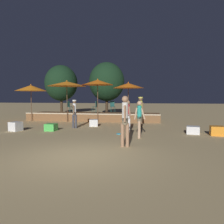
% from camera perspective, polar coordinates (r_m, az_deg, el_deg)
% --- Properties ---
extents(ground_plane, '(120.00, 120.00, 0.00)m').
position_cam_1_polar(ground_plane, '(6.97, -9.18, -11.50)').
color(ground_plane, tan).
extents(wooden_deck, '(10.41, 2.76, 0.63)m').
position_cam_1_polar(wooden_deck, '(17.72, -4.68, -1.20)').
color(wooden_deck, brown).
rests_on(wooden_deck, ground).
extents(patio_umbrella_0, '(2.89, 2.89, 3.11)m').
position_cam_1_polar(patio_umbrella_0, '(16.76, -11.73, 7.23)').
color(patio_umbrella_0, brown).
rests_on(patio_umbrella_0, ground).
extents(patio_umbrella_1, '(2.20, 2.20, 2.92)m').
position_cam_1_polar(patio_umbrella_1, '(15.61, 4.28, 6.88)').
color(patio_umbrella_1, brown).
rests_on(patio_umbrella_1, ground).
extents(patio_umbrella_2, '(2.31, 2.31, 3.20)m').
position_cam_1_polar(patio_umbrella_2, '(16.13, -3.78, 7.72)').
color(patio_umbrella_2, brown).
rests_on(patio_umbrella_2, ground).
extents(patio_umbrella_3, '(2.40, 2.40, 2.85)m').
position_cam_1_polar(patio_umbrella_3, '(18.04, -20.44, 5.87)').
color(patio_umbrella_3, brown).
rests_on(patio_umbrella_3, ground).
extents(cube_seat_0, '(0.65, 0.65, 0.44)m').
position_cam_1_polar(cube_seat_0, '(13.92, -4.88, -2.84)').
color(cube_seat_0, white).
rests_on(cube_seat_0, ground).
extents(cube_seat_1, '(0.58, 0.58, 0.39)m').
position_cam_1_polar(cube_seat_1, '(12.48, -15.62, -3.85)').
color(cube_seat_1, '#4CC651').
rests_on(cube_seat_1, ground).
extents(cube_seat_2, '(0.71, 0.71, 0.39)m').
position_cam_1_polar(cube_seat_2, '(11.74, 20.41, -4.44)').
color(cube_seat_2, white).
rests_on(cube_seat_2, ground).
extents(cube_seat_3, '(0.67, 0.67, 0.50)m').
position_cam_1_polar(cube_seat_3, '(13.06, -23.86, -3.46)').
color(cube_seat_3, white).
rests_on(cube_seat_3, ground).
extents(cube_seat_4, '(0.65, 0.65, 0.45)m').
position_cam_1_polar(cube_seat_4, '(11.71, 25.71, -4.44)').
color(cube_seat_4, orange).
rests_on(cube_seat_4, ground).
extents(person_0, '(0.47, 0.36, 1.87)m').
position_cam_1_polar(person_0, '(13.06, 7.45, 0.51)').
color(person_0, brown).
rests_on(person_0, ground).
extents(person_1, '(0.40, 0.46, 1.67)m').
position_cam_1_polar(person_1, '(11.50, 4.18, -0.83)').
color(person_1, white).
rests_on(person_1, ground).
extents(person_2, '(0.31, 0.55, 1.89)m').
position_cam_1_polar(person_2, '(8.06, 3.42, -1.66)').
color(person_2, '#997051').
rests_on(person_2, ground).
extents(person_3, '(0.53, 0.29, 1.68)m').
position_cam_1_polar(person_3, '(9.92, 7.16, -1.58)').
color(person_3, tan).
rests_on(person_3, ground).
extents(person_4, '(0.29, 0.49, 1.69)m').
position_cam_1_polar(person_4, '(13.21, -9.77, -0.07)').
color(person_4, '#3F3F47').
rests_on(person_4, ground).
extents(bistro_chair_0, '(0.44, 0.43, 0.90)m').
position_cam_1_polar(bistro_chair_0, '(17.78, -11.17, 1.66)').
color(bistro_chair_0, '#1E4C47').
rests_on(bistro_chair_0, wooden_deck).
extents(bistro_chair_1, '(0.45, 0.46, 0.90)m').
position_cam_1_polar(bistro_chair_1, '(17.93, 0.14, 1.75)').
color(bistro_chair_1, '#1E4C47').
rests_on(bistro_chair_1, wooden_deck).
extents(bistro_chair_2, '(0.40, 0.40, 0.90)m').
position_cam_1_polar(bistro_chair_2, '(17.42, -4.34, 1.67)').
color(bistro_chair_2, '#1E4C47').
rests_on(bistro_chair_2, wooden_deck).
extents(frisbee_disc, '(0.24, 0.24, 0.03)m').
position_cam_1_polar(frisbee_disc, '(10.94, 1.79, -5.72)').
color(frisbee_disc, '#33B2D8').
rests_on(frisbee_disc, ground).
extents(background_tree_0, '(3.61, 3.61, 5.41)m').
position_cam_1_polar(background_tree_0, '(22.60, -1.39, 7.88)').
color(background_tree_0, '#3D2B1C').
rests_on(background_tree_0, ground).
extents(background_tree_1, '(3.54, 3.54, 5.33)m').
position_cam_1_polar(background_tree_1, '(24.69, -13.14, 7.35)').
color(background_tree_1, '#3D2B1C').
rests_on(background_tree_1, ground).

